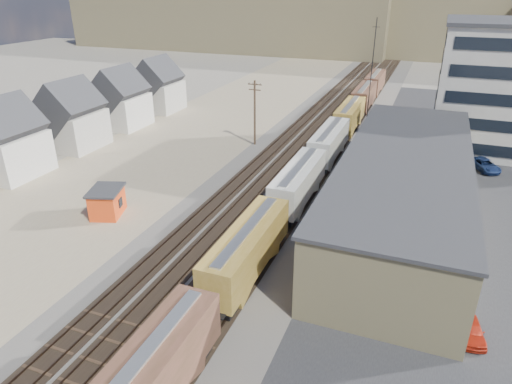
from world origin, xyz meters
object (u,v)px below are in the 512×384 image
(maintenance_shed, at_px, (107,202))
(parked_car_blue, at_px, (485,165))
(utility_pole_north, at_px, (255,112))
(freight_train, at_px, (316,159))
(parked_car_red, at_px, (471,329))

(maintenance_shed, relative_size, parked_car_blue, 0.95)
(utility_pole_north, bearing_deg, freight_train, -39.86)
(utility_pole_north, distance_m, parked_car_blue, 33.24)
(freight_train, height_order, maintenance_shed, freight_train)
(utility_pole_north, height_order, parked_car_red, utility_pole_north)
(utility_pole_north, bearing_deg, parked_car_red, -48.76)
(freight_train, relative_size, parked_car_red, 30.21)
(maintenance_shed, bearing_deg, parked_car_blue, 36.77)
(freight_train, xyz_separation_m, utility_pole_north, (-12.30, 10.27, 2.50))
(utility_pole_north, distance_m, parked_car_red, 45.66)
(maintenance_shed, distance_m, parked_car_blue, 48.88)
(freight_train, bearing_deg, maintenance_shed, -136.41)
(utility_pole_north, bearing_deg, maintenance_shed, -102.62)
(utility_pole_north, height_order, maintenance_shed, utility_pole_north)
(freight_train, relative_size, parked_car_blue, 22.73)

